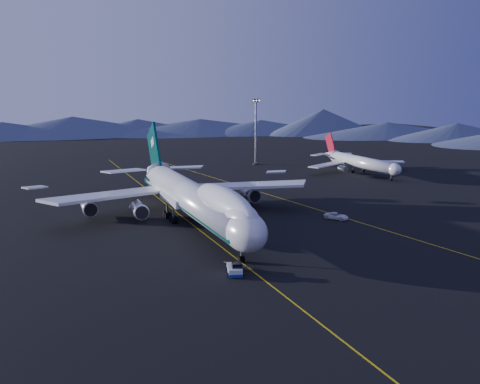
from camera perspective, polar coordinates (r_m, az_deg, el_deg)
name	(u,v)px	position (r m, az deg, el deg)	size (l,w,h in m)	color
ground	(192,224)	(111.08, -5.11, -3.47)	(500.00, 500.00, 0.00)	black
taxiway_line_main	(192,224)	(111.07, -5.11, -3.47)	(0.25, 220.00, 0.01)	gold
taxiway_line_side	(297,203)	(131.48, 6.15, -1.22)	(0.25, 200.00, 0.01)	gold
boeing_747	(192,197)	(109.81, -5.16, -0.53)	(59.62, 72.43, 19.37)	silver
pushback_tug	(235,270)	(81.81, -0.59, -8.32)	(3.32, 4.70, 1.86)	silver
second_jet	(359,162)	(182.22, 12.59, 3.15)	(37.62, 42.50, 12.10)	silver
service_van	(336,216)	(116.67, 10.24, -2.54)	(2.39, 5.19, 1.44)	white
floodlight_mast	(256,132)	(197.03, 1.69, 6.46)	(2.96, 2.22, 23.94)	black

